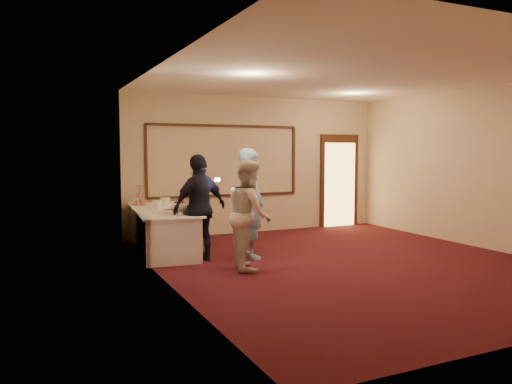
# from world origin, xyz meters

# --- Properties ---
(floor) EXTENTS (7.00, 7.00, 0.00)m
(floor) POSITION_xyz_m (0.00, 0.00, 0.00)
(floor) COLOR black
(floor) RESTS_ON ground
(room_walls) EXTENTS (6.04, 7.04, 3.02)m
(room_walls) POSITION_xyz_m (0.00, 0.00, 2.03)
(room_walls) COLOR beige
(room_walls) RESTS_ON floor
(wall_molding) EXTENTS (3.45, 0.04, 1.55)m
(wall_molding) POSITION_xyz_m (-0.80, 3.47, 1.60)
(wall_molding) COLOR #351810
(wall_molding) RESTS_ON room_walls
(doorway) EXTENTS (1.05, 0.07, 2.20)m
(doorway) POSITION_xyz_m (2.15, 3.45, 1.08)
(doorway) COLOR #351810
(doorway) RESTS_ON floor
(buffet_table) EXTENTS (1.27, 2.68, 0.77)m
(buffet_table) POSITION_xyz_m (-2.50, 2.20, 0.39)
(buffet_table) COLOR white
(buffet_table) RESTS_ON floor
(pavlova_tray) EXTENTS (0.45, 0.55, 0.19)m
(pavlova_tray) POSITION_xyz_m (-2.41, 1.40, 0.85)
(pavlova_tray) COLOR #BABCC1
(pavlova_tray) RESTS_ON buffet_table
(cupcake_stand) EXTENTS (0.29, 0.29, 0.43)m
(cupcake_stand) POSITION_xyz_m (-2.73, 3.06, 0.92)
(cupcake_stand) COLOR #EA597B
(cupcake_stand) RESTS_ON buffet_table
(plate_stack_a) EXTENTS (0.19, 0.19, 0.16)m
(plate_stack_a) POSITION_xyz_m (-2.60, 2.19, 0.85)
(plate_stack_a) COLOR white
(plate_stack_a) RESTS_ON buffet_table
(plate_stack_b) EXTENTS (0.19, 0.19, 0.16)m
(plate_stack_b) POSITION_xyz_m (-2.34, 2.64, 0.85)
(plate_stack_b) COLOR white
(plate_stack_b) RESTS_ON buffet_table
(tart) EXTENTS (0.26, 0.26, 0.05)m
(tart) POSITION_xyz_m (-2.29, 1.89, 0.80)
(tart) COLOR white
(tart) RESTS_ON buffet_table
(man) EXTENTS (0.49, 0.71, 1.86)m
(man) POSITION_xyz_m (-1.30, 1.04, 0.93)
(man) COLOR #91C4EF
(man) RESTS_ON floor
(woman) EXTENTS (0.82, 0.95, 1.69)m
(woman) POSITION_xyz_m (-1.62, 0.36, 0.84)
(woman) COLOR beige
(woman) RESTS_ON floor
(guest) EXTENTS (1.12, 0.76, 1.76)m
(guest) POSITION_xyz_m (-2.15, 1.16, 0.88)
(guest) COLOR black
(guest) RESTS_ON floor
(camera_flash) EXTENTS (0.08, 0.05, 0.05)m
(camera_flash) POSITION_xyz_m (-1.91, 0.98, 1.35)
(camera_flash) COLOR white
(camera_flash) RESTS_ON guest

